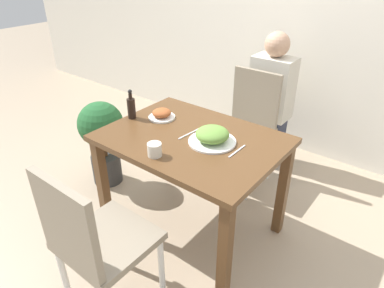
{
  "coord_description": "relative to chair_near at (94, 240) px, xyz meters",
  "views": [
    {
      "loc": [
        1.12,
        -1.44,
        1.72
      ],
      "look_at": [
        0.0,
        0.0,
        0.68
      ],
      "focal_mm": 32.0,
      "sensor_mm": 36.0,
      "label": 1
    }
  ],
  "objects": [
    {
      "name": "ground_plane",
      "position": [
        -0.02,
        0.79,
        -0.52
      ],
      "size": [
        16.0,
        16.0,
        0.0
      ],
      "primitive_type": "plane",
      "color": "tan"
    },
    {
      "name": "wall_back",
      "position": [
        -0.02,
        2.34,
        0.78
      ],
      "size": [
        8.0,
        0.05,
        2.6
      ],
      "color": "white",
      "rests_on": "ground_plane"
    },
    {
      "name": "dining_table",
      "position": [
        -0.02,
        0.79,
        0.1
      ],
      "size": [
        1.07,
        0.79,
        0.73
      ],
      "color": "brown",
      "rests_on": "ground_plane"
    },
    {
      "name": "chair_near",
      "position": [
        0.0,
        0.0,
        0.0
      ],
      "size": [
        0.42,
        0.42,
        0.92
      ],
      "rotation": [
        0.0,
        0.0,
        3.14
      ],
      "color": "gray",
      "rests_on": "ground_plane"
    },
    {
      "name": "chair_far",
      "position": [
        -0.07,
        1.56,
        0.0
      ],
      "size": [
        0.42,
        0.42,
        0.92
      ],
      "color": "gray",
      "rests_on": "ground_plane"
    },
    {
      "name": "food_plate",
      "position": [
        0.11,
        0.81,
        0.25
      ],
      "size": [
        0.28,
        0.28,
        0.1
      ],
      "color": "white",
      "rests_on": "dining_table"
    },
    {
      "name": "side_plate",
      "position": [
        -0.35,
        0.88,
        0.24
      ],
      "size": [
        0.18,
        0.18,
        0.07
      ],
      "color": "white",
      "rests_on": "dining_table"
    },
    {
      "name": "drink_cup",
      "position": [
        -0.05,
        0.49,
        0.25
      ],
      "size": [
        0.08,
        0.08,
        0.08
      ],
      "color": "silver",
      "rests_on": "dining_table"
    },
    {
      "name": "sauce_bottle",
      "position": [
        -0.51,
        0.76,
        0.29
      ],
      "size": [
        0.05,
        0.05,
        0.2
      ],
      "color": "black",
      "rests_on": "dining_table"
    },
    {
      "name": "fork_utensil",
      "position": [
        -0.06,
        0.81,
        0.21
      ],
      "size": [
        0.03,
        0.19,
        0.0
      ],
      "rotation": [
        0.0,
        0.0,
        1.48
      ],
      "color": "silver",
      "rests_on": "dining_table"
    },
    {
      "name": "spoon_utensil",
      "position": [
        0.28,
        0.81,
        0.21
      ],
      "size": [
        0.01,
        0.17,
        0.0
      ],
      "rotation": [
        0.0,
        0.0,
        1.55
      ],
      "color": "silver",
      "rests_on": "dining_table"
    },
    {
      "name": "potted_plant_left",
      "position": [
        -0.94,
        0.8,
        -0.09
      ],
      "size": [
        0.36,
        0.36,
        0.71
      ],
      "color": "#333333",
      "rests_on": "ground_plane"
    },
    {
      "name": "person_figure",
      "position": [
        -0.05,
        1.91,
        0.06
      ],
      "size": [
        0.34,
        0.22,
        1.17
      ],
      "color": "#2D3347",
      "rests_on": "ground_plane"
    }
  ]
}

